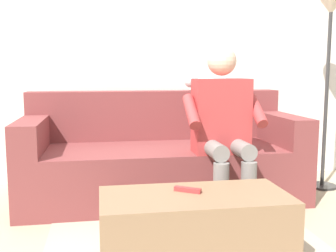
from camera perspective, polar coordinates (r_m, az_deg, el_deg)
ground_plane at (r=2.55m, az=1.67°, el=-14.60°), size 8.00×8.00×0.00m
back_wall at (r=3.67m, az=-2.34°, el=13.92°), size 4.99×0.06×2.73m
couch at (r=3.17m, az=-0.97°, el=-4.61°), size 2.07×0.87×0.81m
coffee_table at (r=2.14m, az=3.74°, el=-14.03°), size 0.95×0.46×0.35m
person_solo_seated at (r=2.78m, az=7.74°, el=0.64°), size 0.53×0.48×1.13m
cat_on_backrest at (r=3.47m, az=5.67°, el=6.05°), size 0.55×0.11×0.14m
remote_red at (r=2.12m, az=2.75°, el=-8.89°), size 0.14×0.11×0.02m
floor_rug at (r=2.32m, az=2.96°, el=-16.86°), size 1.56×1.58×0.01m
floor_lamp at (r=3.59m, az=21.75°, el=13.28°), size 0.28×0.28×1.60m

